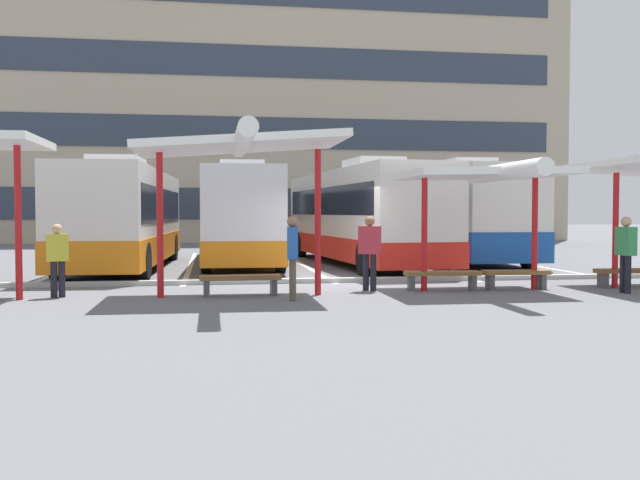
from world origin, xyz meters
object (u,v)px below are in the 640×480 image
at_px(waiting_shelter_1, 240,147).
at_px(bench_1, 240,280).
at_px(bench_2, 442,276).
at_px(waiting_passenger_2, 626,249).
at_px(bench_3, 516,275).
at_px(waiting_shelter_2, 485,176).
at_px(waiting_passenger_3, 370,247).
at_px(coach_bus_0, 125,219).
at_px(coach_bus_3, 454,215).
at_px(waiting_passenger_0, 293,251).
at_px(coach_bus_2, 360,217).
at_px(bench_4, 630,273).
at_px(waiting_passenger_1, 58,256).
at_px(coach_bus_1, 242,217).

relative_size(waiting_shelter_1, bench_1, 2.77).
relative_size(bench_2, waiting_passenger_2, 1.03).
height_order(bench_2, bench_3, same).
bearing_deg(waiting_shelter_1, bench_1, 90.00).
bearing_deg(waiting_shelter_2, waiting_passenger_2, -15.65).
height_order(waiting_shelter_2, bench_2, waiting_shelter_2).
height_order(waiting_shelter_2, waiting_passenger_3, waiting_shelter_2).
bearing_deg(coach_bus_0, bench_3, -38.41).
height_order(bench_1, bench_2, same).
height_order(coach_bus_3, bench_2, coach_bus_3).
bearing_deg(coach_bus_0, waiting_passenger_0, -64.32).
distance_m(waiting_passenger_0, waiting_passenger_2, 7.53).
bearing_deg(waiting_passenger_3, coach_bus_0, 129.70).
distance_m(coach_bus_2, bench_3, 8.85).
height_order(waiting_shelter_1, waiting_shelter_2, waiting_shelter_1).
bearing_deg(coach_bus_0, bench_1, -67.53).
relative_size(coach_bus_0, bench_1, 6.32).
relative_size(coach_bus_0, bench_2, 6.33).
distance_m(bench_4, waiting_passenger_1, 13.26).
bearing_deg(bench_3, bench_4, -0.07).
distance_m(coach_bus_2, bench_2, 8.60).
bearing_deg(waiting_passenger_3, waiting_shelter_2, -10.08).
bearing_deg(waiting_shelter_2, waiting_passenger_3, 169.92).
height_order(coach_bus_3, waiting_passenger_1, coach_bus_3).
bearing_deg(bench_2, bench_3, -0.98).
relative_size(coach_bus_3, waiting_shelter_1, 2.34).
bearing_deg(waiting_passenger_3, coach_bus_2, 79.55).
relative_size(bench_1, waiting_passenger_1, 1.13).
relative_size(coach_bus_0, waiting_passenger_3, 6.49).
bearing_deg(coach_bus_3, bench_3, -101.33).
bearing_deg(bench_2, bench_1, -175.64).
bearing_deg(coach_bus_2, waiting_passenger_3, -100.45).
bearing_deg(waiting_passenger_2, bench_4, 53.74).
bearing_deg(coach_bus_3, coach_bus_0, -169.58).
bearing_deg(waiting_passenger_2, waiting_passenger_3, 166.90).
bearing_deg(bench_3, bench_2, 179.02).
bearing_deg(coach_bus_0, coach_bus_1, 29.05).
bearing_deg(waiting_passenger_0, waiting_passenger_3, 37.35).
height_order(coach_bus_1, bench_3, coach_bus_1).
bearing_deg(waiting_shelter_2, waiting_passenger_0, -167.23).
xyz_separation_m(waiting_shelter_1, bench_3, (6.47, 0.69, -2.86)).
bearing_deg(waiting_passenger_2, bench_2, 163.24).
distance_m(bench_2, bench_4, 4.72).
height_order(coach_bus_0, waiting_passenger_0, coach_bus_0).
xyz_separation_m(coach_bus_3, bench_2, (-3.80, -9.94, -1.36)).
relative_size(coach_bus_0, coach_bus_3, 0.98).
height_order(bench_3, waiting_passenger_3, waiting_passenger_3).
bearing_deg(waiting_passenger_2, coach_bus_1, 126.13).
distance_m(coach_bus_3, waiting_passenger_0, 13.55).
distance_m(coach_bus_1, bench_3, 11.67).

